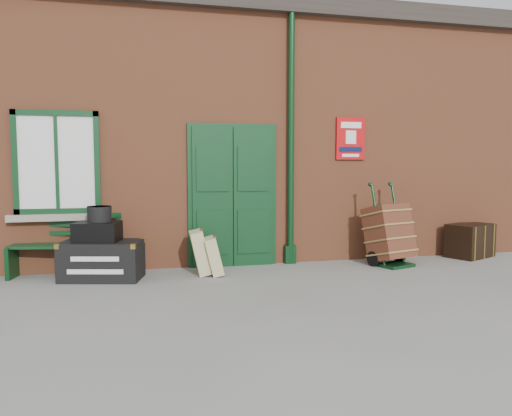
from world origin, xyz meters
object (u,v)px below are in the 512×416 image
object	(u,v)px
bench	(66,244)
dark_trunk	(470,240)
houdini_trunk	(102,260)
porter_trolley	(389,234)

from	to	relation	value
bench	dark_trunk	world-z (taller)	bench
bench	houdini_trunk	distance (m)	0.66
bench	porter_trolley	world-z (taller)	porter_trolley
bench	dark_trunk	size ratio (longest dim) A/B	1.96
bench	houdini_trunk	bearing A→B (deg)	-25.06
bench	dark_trunk	bearing A→B (deg)	9.67
porter_trolley	dark_trunk	bearing A→B (deg)	-7.60
houdini_trunk	porter_trolley	bearing A→B (deg)	13.57
houdini_trunk	dark_trunk	distance (m)	6.17
bench	porter_trolley	xyz separation A→B (m)	(4.95, -0.39, 0.03)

